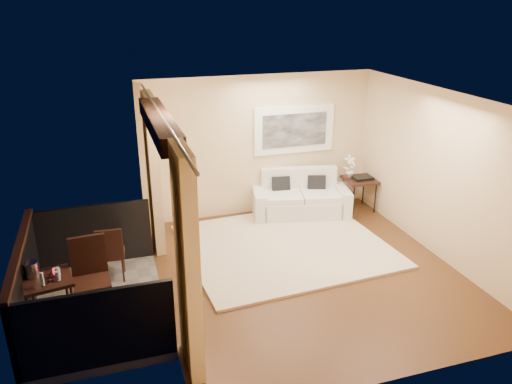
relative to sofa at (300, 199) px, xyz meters
name	(u,v)px	position (x,y,z in m)	size (l,w,h in m)	color
floor	(307,271)	(-0.72, -2.09, -0.31)	(5.00, 5.00, 0.00)	#553319
room_shell	(159,123)	(-2.85, -2.09, 2.21)	(5.00, 6.40, 5.00)	white
balcony	(85,297)	(-4.03, -2.09, -0.14)	(1.81, 2.60, 1.17)	#605B56
curtains	(167,209)	(-2.83, -2.09, 1.02)	(0.16, 4.80, 2.64)	#D0B080
artwork	(294,130)	(-0.01, 0.38, 1.31)	(1.62, 0.07, 0.92)	white
rug	(285,246)	(-0.77, -1.21, -0.29)	(3.33, 2.90, 0.04)	beige
sofa	(300,199)	(0.00, 0.00, 0.00)	(1.97, 1.16, 0.89)	silver
side_table	(360,182)	(1.21, -0.13, 0.28)	(0.64, 0.64, 0.66)	black
tray	(362,178)	(1.25, -0.15, 0.37)	(0.38, 0.28, 0.05)	black
orchid	(350,166)	(1.03, -0.01, 0.58)	(0.25, 0.17, 0.47)	white
bistro_table	(48,284)	(-4.42, -2.34, 0.29)	(0.67, 0.67, 0.69)	black
balcony_chair_far	(111,251)	(-3.63, -1.47, 0.19)	(0.41, 0.41, 0.89)	black
balcony_chair_near	(90,270)	(-3.91, -2.18, 0.32)	(0.50, 0.50, 1.08)	black
ice_bucket	(31,269)	(-4.60, -2.22, 0.47)	(0.18, 0.18, 0.20)	silver
candle	(55,271)	(-4.33, -2.24, 0.41)	(0.06, 0.06, 0.07)	red
vase	(42,279)	(-4.45, -2.50, 0.46)	(0.04, 0.04, 0.18)	white
glass_a	(58,276)	(-4.28, -2.42, 0.43)	(0.06, 0.06, 0.12)	silver
glass_b	(58,272)	(-4.29, -2.32, 0.43)	(0.06, 0.06, 0.12)	silver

